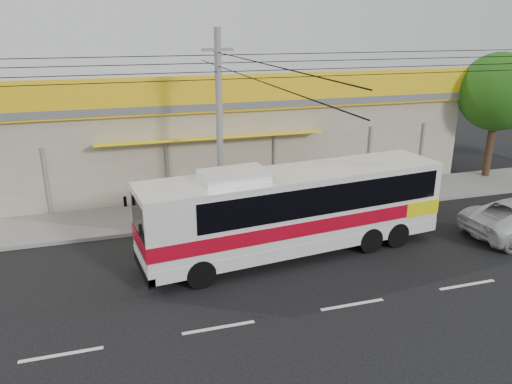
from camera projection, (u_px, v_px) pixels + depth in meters
ground at (318, 267)px, 16.84m from camera, size 120.00×120.00×0.00m
sidewalk at (264, 206)px, 22.25m from camera, size 30.00×3.20×0.15m
lane_markings at (352, 305)px, 14.57m from camera, size 50.00×0.12×0.01m
storefront_building at (232, 132)px, 26.55m from camera, size 22.60×9.20×5.70m
coach_bus at (299, 205)px, 17.35m from camera, size 11.04×3.55×3.34m
motorbike_red at (158, 200)px, 21.21m from camera, size 1.97×0.87×1.00m
utility_pole at (218, 66)px, 17.96m from camera, size 34.00×14.00×7.68m
tree_near at (501, 95)px, 25.03m from camera, size 3.91×3.91×6.48m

